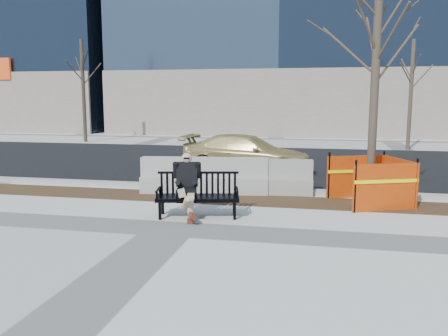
{
  "coord_description": "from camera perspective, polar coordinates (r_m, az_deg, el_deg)",
  "views": [
    {
      "loc": [
        2.58,
        -7.69,
        2.33
      ],
      "look_at": [
        0.65,
        1.52,
        0.9
      ],
      "focal_mm": 37.27,
      "sensor_mm": 36.0,
      "label": 1
    }
  ],
  "objects": [
    {
      "name": "curb",
      "position": [
        11.76,
        -1.06,
        -2.48
      ],
      "size": [
        60.0,
        0.25,
        0.12
      ],
      "primitive_type": "cube",
      "color": "#9E9B93",
      "rests_on": "ground"
    },
    {
      "name": "sedan",
      "position": [
        14.57,
        2.78,
        -0.56
      ],
      "size": [
        4.2,
        1.99,
        1.18
      ],
      "primitive_type": "imported",
      "rotation": [
        0.0,
        0.0,
        1.49
      ],
      "color": "tan",
      "rests_on": "ground"
    },
    {
      "name": "ground",
      "position": [
        8.44,
        -6.49,
        -7.41
      ],
      "size": [
        120.0,
        120.0,
        0.0
      ],
      "primitive_type": "plane",
      "color": "beige",
      "rests_on": "ground"
    },
    {
      "name": "tree_fence",
      "position": [
        10.78,
        17.36,
        -4.23
      ],
      "size": [
        2.82,
        2.82,
        5.43
      ],
      "primitive_type": null,
      "rotation": [
        0.0,
        0.0,
        0.38
      ],
      "color": "#ED460A",
      "rests_on": "ground"
    },
    {
      "name": "seated_man",
      "position": [
        9.28,
        -4.54,
        -5.92
      ],
      "size": [
        0.71,
        0.99,
        1.26
      ],
      "primitive_type": null,
      "rotation": [
        0.0,
        0.0,
        0.21
      ],
      "color": "black",
      "rests_on": "ground"
    },
    {
      "name": "bench",
      "position": [
        9.22,
        -3.22,
        -5.99
      ],
      "size": [
        1.74,
        0.92,
        0.88
      ],
      "primitive_type": null,
      "rotation": [
        0.0,
        0.0,
        0.21
      ],
      "color": "black",
      "rests_on": "ground"
    },
    {
      "name": "jersey_barrier_left",
      "position": [
        11.48,
        -2.4,
        -3.06
      ],
      "size": [
        3.16,
        1.03,
        0.89
      ],
      "primitive_type": null,
      "rotation": [
        0.0,
        0.0,
        0.13
      ],
      "color": "#9E9C94",
      "rests_on": "ground"
    },
    {
      "name": "mulch_strip",
      "position": [
        10.86,
        -2.18,
        -3.71
      ],
      "size": [
        40.0,
        1.2,
        0.02
      ],
      "primitive_type": "cube",
      "color": "#47301C",
      "rests_on": "ground"
    },
    {
      "name": "far_tree_left",
      "position": [
        25.86,
        -16.6,
        3.11
      ],
      "size": [
        2.36,
        2.36,
        5.74
      ],
      "primitive_type": null,
      "rotation": [
        0.0,
        0.0,
        -0.12
      ],
      "color": "#403529",
      "rests_on": "ground"
    },
    {
      "name": "asphalt_street",
      "position": [
        16.86,
        2.93,
        0.7
      ],
      "size": [
        60.0,
        10.4,
        0.01
      ],
      "primitive_type": "cube",
      "color": "black",
      "rests_on": "ground"
    },
    {
      "name": "far_tree_right",
      "position": [
        22.58,
        21.58,
        2.12
      ],
      "size": [
        2.55,
        2.55,
        5.24
      ],
      "primitive_type": null,
      "rotation": [
        0.0,
        0.0,
        -0.4
      ],
      "color": "#4E4032",
      "rests_on": "ground"
    },
    {
      "name": "jersey_barrier_right",
      "position": [
        11.46,
        3.28,
        -3.09
      ],
      "size": [
        3.02,
        0.83,
        0.86
      ],
      "primitive_type": null,
      "rotation": [
        0.0,
        0.0,
        0.08
      ],
      "color": "gray",
      "rests_on": "ground"
    }
  ]
}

